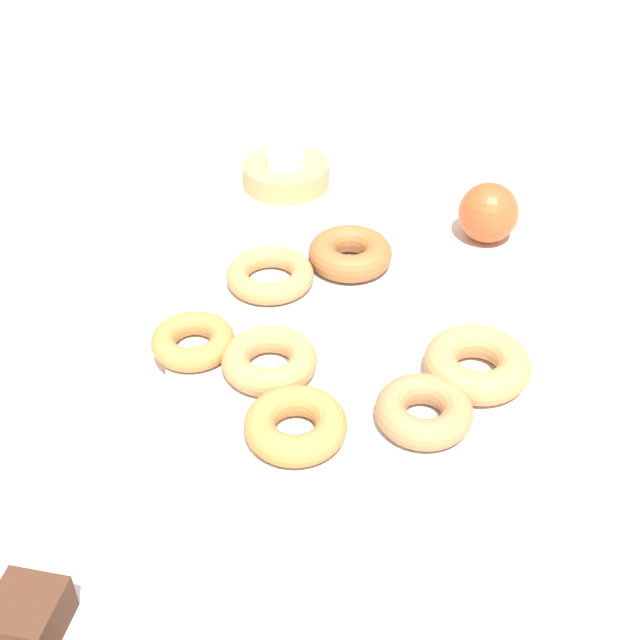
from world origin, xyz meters
TOP-DOWN VIEW (x-y plane):
  - ground_plane at (0.00, 0.00)m, footprint 2.40×2.40m
  - donut_plate at (0.00, 0.00)m, footprint 0.34×0.34m
  - donut_0 at (-0.02, 0.14)m, footprint 0.08×0.08m
  - donut_1 at (0.13, 0.01)m, footprint 0.11×0.11m
  - donut_2 at (-0.09, -0.06)m, footprint 0.10×0.10m
  - donut_3 at (0.09, 0.09)m, footprint 0.10×0.10m
  - donut_4 at (-0.04, 0.07)m, footprint 0.11×0.11m
  - donut_5 at (-0.12, 0.04)m, footprint 0.11×0.11m
  - donut_6 at (-0.03, -0.11)m, footprint 0.12×0.12m
  - brownie_far at (-0.31, 0.18)m, footprint 0.05×0.05m
  - candle_holder at (0.32, 0.11)m, footprint 0.11×0.11m
  - tealight at (0.32, 0.11)m, footprint 0.05×0.05m
  - apple at (0.22, -0.13)m, footprint 0.07×0.07m

SIDE VIEW (x-z plane):
  - ground_plane at x=0.00m, z-range 0.00..0.00m
  - donut_plate at x=0.00m, z-range 0.00..0.01m
  - candle_holder at x=0.32m, z-range 0.00..0.03m
  - donut_3 at x=0.09m, z-range 0.01..0.04m
  - donut_0 at x=-0.02m, z-range 0.01..0.04m
  - donut_4 at x=-0.04m, z-range 0.01..0.04m
  - donut_5 at x=-0.12m, z-range 0.01..0.04m
  - donut_2 at x=-0.09m, z-range 0.01..0.04m
  - donut_1 at x=0.13m, z-range 0.01..0.04m
  - donut_6 at x=-0.03m, z-range 0.01..0.04m
  - apple at x=0.22m, z-range 0.00..0.07m
  - brownie_far at x=-0.31m, z-range 0.02..0.05m
  - tealight at x=0.32m, z-range 0.03..0.04m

